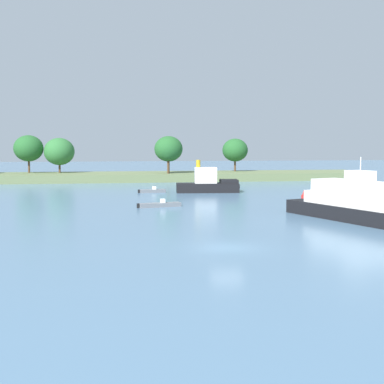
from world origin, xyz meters
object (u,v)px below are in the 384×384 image
object	(u,v)px
small_motorboat	(152,191)
fishing_skiff	(160,205)
white_riverboat	(382,207)
tugboat	(208,184)
channel_buoy_red	(304,198)

from	to	relation	value
small_motorboat	fishing_skiff	bearing A→B (deg)	-91.83
white_riverboat	tugboat	size ratio (longest dim) A/B	2.30
white_riverboat	channel_buoy_red	xyz separation A→B (m)	(-1.23, 17.95, -0.96)
tugboat	channel_buoy_red	xyz separation A→B (m)	(9.28, -18.71, -0.57)
white_riverboat	channel_buoy_red	world-z (taller)	white_riverboat
fishing_skiff	channel_buoy_red	bearing A→B (deg)	0.50
small_motorboat	fishing_skiff	distance (m)	19.85
tugboat	small_motorboat	bearing A→B (deg)	174.01
white_riverboat	tugboat	bearing A→B (deg)	106.00
white_riverboat	channel_buoy_red	size ratio (longest dim) A/B	12.67
tugboat	channel_buoy_red	size ratio (longest dim) A/B	5.50
white_riverboat	small_motorboat	xyz separation A→B (m)	(-19.63, 37.62, -1.49)
small_motorboat	channel_buoy_red	bearing A→B (deg)	-46.92
white_riverboat	channel_buoy_red	bearing A→B (deg)	93.93
tugboat	channel_buoy_red	world-z (taller)	tugboat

